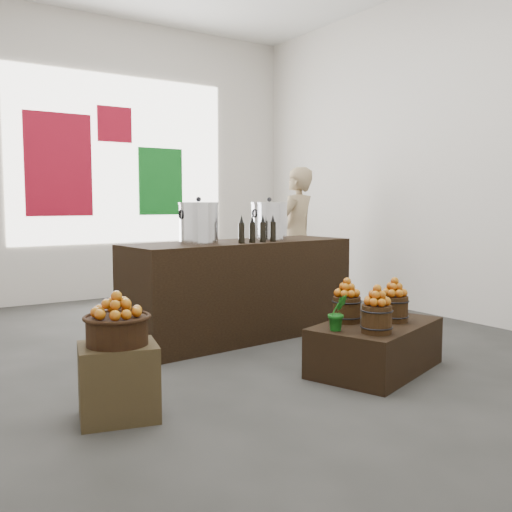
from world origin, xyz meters
TOP-DOWN VIEW (x-y plane):
  - ground at (0.00, 0.00)m, footprint 7.00×7.00m
  - back_wall at (0.00, 3.50)m, footprint 6.00×0.04m
  - back_opening at (0.30, 3.48)m, footprint 3.20×0.02m
  - deco_red_left at (-0.60, 3.47)m, footprint 0.90×0.04m
  - deco_green_right at (0.90, 3.47)m, footprint 0.70×0.04m
  - deco_red_upper at (0.20, 3.47)m, footprint 0.50×0.04m
  - crate at (-1.45, -1.11)m, footprint 0.57×0.50m
  - wicker_basket at (-1.45, -1.11)m, footprint 0.39×0.39m
  - apples_in_basket at (-1.45, -1.11)m, footprint 0.30×0.30m
  - display_table at (0.70, -1.26)m, footprint 1.32×1.04m
  - apple_bucket_front_left at (0.44, -1.51)m, footprint 0.23×0.23m
  - apples_in_bucket_front_left at (0.44, -1.51)m, footprint 0.17×0.17m
  - apple_bucket_front_right at (0.87, -1.29)m, footprint 0.23×0.23m
  - apples_in_bucket_front_right at (0.87, -1.29)m, footprint 0.17×0.17m
  - apple_bucket_rear at (0.52, -1.09)m, footprint 0.23×0.23m
  - apples_in_bucket_rear at (0.52, -1.09)m, footprint 0.17×0.17m
  - herb_garnish_right at (1.01, -0.98)m, footprint 0.23×0.21m
  - herb_garnish_left at (0.25, -1.29)m, footprint 0.18×0.16m
  - counter at (0.38, 0.35)m, footprint 2.49×0.99m
  - stock_pot_left at (-0.12, 0.31)m, footprint 0.38×0.38m
  - stock_pot_center at (0.76, 0.39)m, footprint 0.38×0.38m
  - oil_cruets at (0.40, 0.11)m, footprint 0.36×0.10m
  - shopper at (2.07, 1.62)m, footprint 0.79×0.65m

SIDE VIEW (x-z plane):
  - ground at x=0.00m, z-range 0.00..0.00m
  - display_table at x=0.70m, z-range 0.00..0.40m
  - crate at x=-1.45m, z-range 0.00..0.49m
  - counter at x=0.38m, z-range 0.00..0.99m
  - apple_bucket_front_left at x=0.44m, z-range 0.40..0.61m
  - apple_bucket_front_right at x=0.87m, z-range 0.40..0.61m
  - apple_bucket_rear at x=0.52m, z-range 0.40..0.61m
  - herb_garnish_right at x=1.01m, z-range 0.40..0.63m
  - herb_garnish_left at x=0.25m, z-range 0.40..0.68m
  - wicker_basket at x=-1.45m, z-range 0.49..0.66m
  - apples_in_bucket_front_left at x=0.44m, z-range 0.61..0.76m
  - apples_in_bucket_front_right at x=0.87m, z-range 0.61..0.76m
  - apples_in_bucket_rear at x=0.52m, z-range 0.61..0.76m
  - apples_in_basket at x=-1.45m, z-range 0.66..0.82m
  - shopper at x=2.07m, z-range 0.00..1.86m
  - oil_cruets at x=0.40m, z-range 0.99..1.27m
  - stock_pot_left at x=-0.12m, z-range 0.99..1.37m
  - stock_pot_center at x=0.76m, z-range 0.99..1.37m
  - deco_green_right at x=0.90m, z-range 1.20..2.20m
  - deco_red_left at x=-0.60m, z-range 1.20..2.60m
  - back_wall at x=0.00m, z-range 0.00..4.00m
  - back_opening at x=0.30m, z-range 0.80..3.20m
  - deco_red_upper at x=0.20m, z-range 2.25..2.75m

